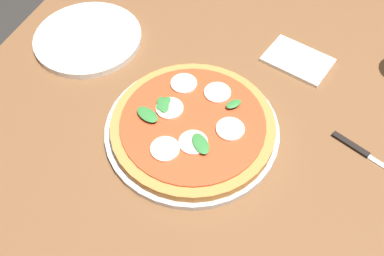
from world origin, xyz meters
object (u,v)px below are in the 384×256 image
object	(u,v)px
dining_table	(242,154)
napkin	(298,60)
plate_white	(88,38)
knife	(366,155)
pizza	(193,125)
serving_tray	(192,129)

from	to	relation	value
dining_table	napkin	world-z (taller)	napkin
dining_table	plate_white	xyz separation A→B (m)	(0.38, -0.08, 0.11)
knife	pizza	bearing A→B (deg)	12.78
dining_table	pizza	size ratio (longest dim) A/B	3.80
pizza	napkin	size ratio (longest dim) A/B	2.24
dining_table	plate_white	bearing A→B (deg)	-12.36
dining_table	serving_tray	world-z (taller)	serving_tray
plate_white	napkin	distance (m)	0.44
dining_table	napkin	distance (m)	0.22
serving_tray	knife	bearing A→B (deg)	-167.73
pizza	dining_table	bearing A→B (deg)	-145.70
plate_white	napkin	world-z (taller)	plate_white
dining_table	pizza	bearing A→B (deg)	34.30
dining_table	knife	size ratio (longest dim) A/B	6.42
dining_table	napkin	xyz separation A→B (m)	(-0.05, -0.19, 0.11)
dining_table	plate_white	distance (m)	0.41
serving_tray	plate_white	bearing A→B (deg)	-25.31
napkin	knife	distance (m)	0.24
pizza	plate_white	xyz separation A→B (m)	(0.30, -0.14, -0.02)
dining_table	knife	world-z (taller)	knife
dining_table	plate_white	size ratio (longest dim) A/B	4.83
serving_tray	napkin	world-z (taller)	serving_tray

